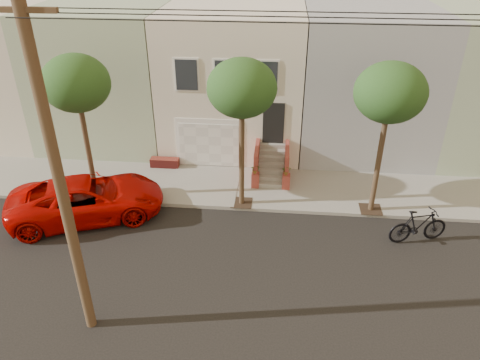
{
  "coord_description": "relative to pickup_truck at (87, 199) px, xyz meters",
  "views": [
    {
      "loc": [
        2.48,
        -12.73,
        10.82
      ],
      "look_at": [
        1.01,
        3.0,
        1.8
      ],
      "focal_mm": 34.13,
      "sensor_mm": 36.0,
      "label": 1
    }
  ],
  "objects": [
    {
      "name": "pickup_truck",
      "position": [
        0.0,
        0.0,
        0.0
      ],
      "size": [
        6.78,
        4.85,
        1.72
      ],
      "primitive_type": "imported",
      "rotation": [
        0.0,
        0.0,
        1.93
      ],
      "color": "#B50500",
      "rests_on": "ground"
    },
    {
      "name": "tree_mid",
      "position": [
        6.27,
        1.38,
        4.4
      ],
      "size": [
        2.7,
        2.57,
        6.3
      ],
      "color": "#2D2116",
      "rests_on": "sidewalk"
    },
    {
      "name": "motorcycle",
      "position": [
        13.21,
        -0.48,
        -0.15
      ],
      "size": [
        2.44,
        1.26,
        1.41
      ],
      "primitive_type": "imported",
      "rotation": [
        0.0,
        0.0,
        1.84
      ],
      "color": "black",
      "rests_on": "ground"
    },
    {
      "name": "house_row",
      "position": [
        5.27,
        8.67,
        2.79
      ],
      "size": [
        33.1,
        11.7,
        7.0
      ],
      "color": "beige",
      "rests_on": "sidewalk"
    },
    {
      "name": "sidewalk",
      "position": [
        5.27,
        2.83,
        -0.78
      ],
      "size": [
        40.0,
        3.7,
        0.15
      ],
      "primitive_type": "cube",
      "color": "gray",
      "rests_on": "ground"
    },
    {
      "name": "tree_right",
      "position": [
        11.77,
        1.38,
        4.4
      ],
      "size": [
        2.7,
        2.57,
        6.3
      ],
      "color": "#2D2116",
      "rests_on": "sidewalk"
    },
    {
      "name": "ground",
      "position": [
        5.27,
        -2.52,
        -0.86
      ],
      "size": [
        90.0,
        90.0,
        0.0
      ],
      "primitive_type": "plane",
      "color": "black",
      "rests_on": "ground"
    },
    {
      "name": "tree_left",
      "position": [
        -0.23,
        1.38,
        4.4
      ],
      "size": [
        2.7,
        2.57,
        6.3
      ],
      "color": "#2D2116",
      "rests_on": "sidewalk"
    }
  ]
}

